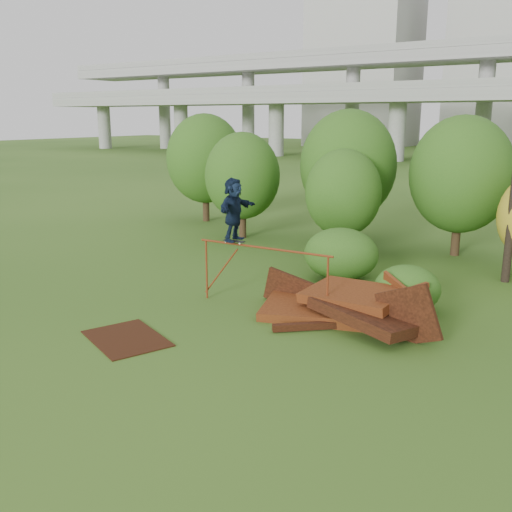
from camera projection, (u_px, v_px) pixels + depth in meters
The scene contains 15 objects.
ground at pixel (239, 334), 15.06m from camera, with size 240.00×240.00×0.00m, color #2D5116.
scrap_pile at pixel (345, 307), 15.99m from camera, with size 5.88×3.59×1.96m.
grind_rail at pixel (263, 261), 16.67m from camera, with size 4.39×0.30×1.90m.
skateboard at pixel (234, 241), 17.06m from camera, with size 0.70×0.22×0.07m.
skater at pixel (234, 209), 16.83m from camera, with size 1.75×0.56×1.88m, color black.
flat_plate at pixel (127, 338), 14.70m from camera, with size 2.31×1.65×0.03m, color #32170A.
tree_0 at pixel (242, 176), 26.33m from camera, with size 3.49×3.49×4.92m.
tree_1 at pixel (348, 165), 25.26m from camera, with size 4.26×4.26×5.93m.
tree_2 at pixel (343, 193), 23.08m from camera, with size 3.09×3.09×4.36m.
tree_3 at pixel (461, 175), 22.82m from camera, with size 4.09×4.09×5.67m.
tree_6 at pixel (205, 159), 30.52m from camera, with size 4.12×4.12×5.76m.
shrub_left at pixel (341, 254), 19.92m from camera, with size 2.63×2.43×1.82m, color #245015.
shrub_right at pixel (407, 288), 16.72m from camera, with size 1.93×1.77×1.37m, color #245015.
building_left at pixel (365, 52), 108.12m from camera, with size 18.00×16.00×35.00m, color #9E9E99.
building_right at pixel (493, 68), 102.75m from camera, with size 14.00×14.00×28.00m, color #9E9E99.
Camera 1 is at (8.22, -11.51, 5.58)m, focal length 40.00 mm.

